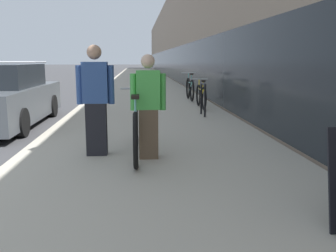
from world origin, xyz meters
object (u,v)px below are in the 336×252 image
at_px(tandem_bicycle, 136,127).
at_px(person_bystander, 96,101).
at_px(person_rider, 148,107).
at_px(bike_rack_hoop, 203,96).
at_px(parked_sedan_curbside, 0,98).
at_px(cruiser_bike_middle, 190,89).
at_px(cruiser_bike_nearest, 201,96).

relative_size(tandem_bicycle, person_bystander, 1.49).
bearing_deg(person_rider, bike_rack_hoop, 69.72).
height_order(tandem_bicycle, parked_sedan_curbside, parked_sedan_curbside).
xyz_separation_m(tandem_bicycle, person_bystander, (-0.60, -0.03, 0.43)).
relative_size(tandem_bicycle, cruiser_bike_middle, 1.38).
height_order(bike_rack_hoop, parked_sedan_curbside, parked_sedan_curbside).
distance_m(bike_rack_hoop, cruiser_bike_middle, 3.77).
bearing_deg(person_rider, cruiser_bike_middle, 77.79).
height_order(person_rider, bike_rack_hoop, person_rider).
bearing_deg(person_bystander, tandem_bicycle, 3.16).
relative_size(cruiser_bike_nearest, parked_sedan_curbside, 0.36).
distance_m(person_bystander, parked_sedan_curbside, 4.27).
xyz_separation_m(person_bystander, bike_rack_hoop, (2.32, 3.89, -0.32)).
relative_size(person_bystander, cruiser_bike_nearest, 1.00).
distance_m(person_bystander, bike_rack_hoop, 4.54).
height_order(person_bystander, cruiser_bike_middle, person_bystander).
bearing_deg(bike_rack_hoop, parked_sedan_curbside, -173.95).
distance_m(person_bystander, cruiser_bike_nearest, 6.03).
bearing_deg(person_rider, cruiser_bike_nearest, 73.01).
distance_m(cruiser_bike_middle, parked_sedan_curbside, 6.67).
bearing_deg(cruiser_bike_nearest, parked_sedan_curbside, -157.94).
distance_m(tandem_bicycle, cruiser_bike_nearest, 5.76).
relative_size(bike_rack_hoop, cruiser_bike_middle, 0.47).
bearing_deg(cruiser_bike_nearest, person_rider, -106.99).
bearing_deg(person_rider, person_bystander, 161.25).
relative_size(cruiser_bike_middle, parked_sedan_curbside, 0.39).
xyz_separation_m(person_rider, cruiser_bike_nearest, (1.75, 5.72, -0.40)).
relative_size(tandem_bicycle, bike_rack_hoop, 2.93).
distance_m(tandem_bicycle, person_rider, 0.50).
bearing_deg(parked_sedan_curbside, person_bystander, -52.27).
xyz_separation_m(person_rider, cruiser_bike_middle, (1.71, 7.92, -0.36)).
xyz_separation_m(cruiser_bike_nearest, parked_sedan_curbside, (-5.14, -2.08, 0.19)).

